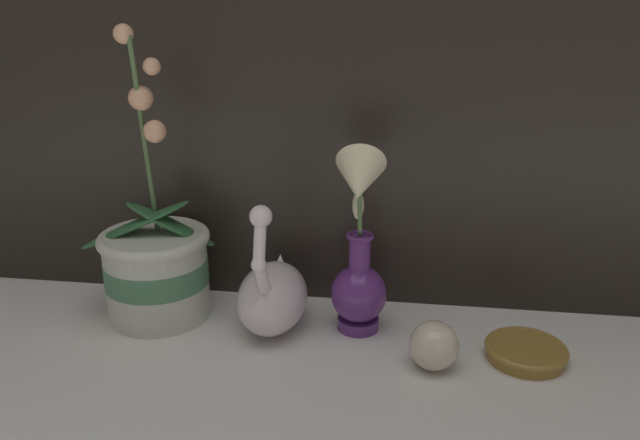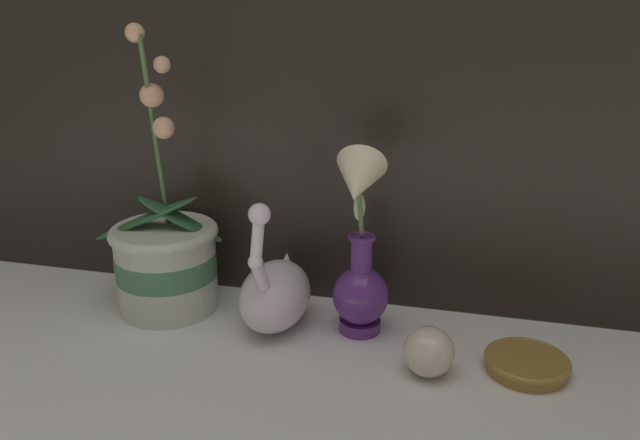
% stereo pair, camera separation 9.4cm
% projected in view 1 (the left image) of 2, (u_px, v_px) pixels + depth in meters
% --- Properties ---
extents(ground_plane, '(2.80, 2.80, 0.00)m').
position_uv_depth(ground_plane, '(319.00, 386.00, 0.88)').
color(ground_plane, silver).
extents(orchid_potted_plant, '(0.23, 0.18, 0.48)m').
position_uv_depth(orchid_potted_plant, '(156.00, 265.00, 1.05)').
color(orchid_potted_plant, beige).
rests_on(orchid_potted_plant, ground_plane).
extents(swan_figurine, '(0.11, 0.20, 0.23)m').
position_uv_depth(swan_figurine, '(273.00, 293.00, 1.02)').
color(swan_figurine, white).
rests_on(swan_figurine, ground_plane).
extents(blue_vase, '(0.09, 0.14, 0.32)m').
position_uv_depth(blue_vase, '(359.00, 260.00, 0.98)').
color(blue_vase, '#602D7F').
rests_on(blue_vase, ground_plane).
extents(glass_sphere, '(0.07, 0.07, 0.07)m').
position_uv_depth(glass_sphere, '(434.00, 345.00, 0.91)').
color(glass_sphere, beige).
rests_on(glass_sphere, ground_plane).
extents(amber_dish, '(0.12, 0.12, 0.02)m').
position_uv_depth(amber_dish, '(526.00, 351.00, 0.94)').
color(amber_dish, olive).
rests_on(amber_dish, ground_plane).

